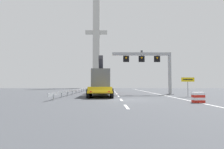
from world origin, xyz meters
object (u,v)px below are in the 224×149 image
object	(u,v)px
bridge_pylon_distant	(96,42)
exit_sign_yellow	(188,82)
heavy_haul_truck_yellow	(101,82)
crash_barrier_striped	(198,97)
overhead_lane_gantry	(150,61)

from	to	relation	value
bridge_pylon_distant	exit_sign_yellow	bearing A→B (deg)	-73.75
heavy_haul_truck_yellow	crash_barrier_striped	world-z (taller)	heavy_haul_truck_yellow
heavy_haul_truck_yellow	bridge_pylon_distant	xyz separation A→B (m)	(-4.16, 49.07, 16.97)
crash_barrier_striped	bridge_pylon_distant	bearing A→B (deg)	102.04
exit_sign_yellow	crash_barrier_striped	world-z (taller)	exit_sign_yellow
heavy_haul_truck_yellow	exit_sign_yellow	world-z (taller)	heavy_haul_truck_yellow
crash_barrier_striped	bridge_pylon_distant	distance (m)	65.37
heavy_haul_truck_yellow	exit_sign_yellow	bearing A→B (deg)	-20.51
heavy_haul_truck_yellow	crash_barrier_striped	size ratio (longest dim) A/B	13.95
exit_sign_yellow	bridge_pylon_distant	world-z (taller)	bridge_pylon_distant
bridge_pylon_distant	heavy_haul_truck_yellow	bearing A→B (deg)	-85.15
exit_sign_yellow	heavy_haul_truck_yellow	bearing A→B (deg)	159.49
overhead_lane_gantry	bridge_pylon_distant	bearing A→B (deg)	103.81
overhead_lane_gantry	exit_sign_yellow	world-z (taller)	overhead_lane_gantry
heavy_haul_truck_yellow	bridge_pylon_distant	size ratio (longest dim) A/B	0.38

